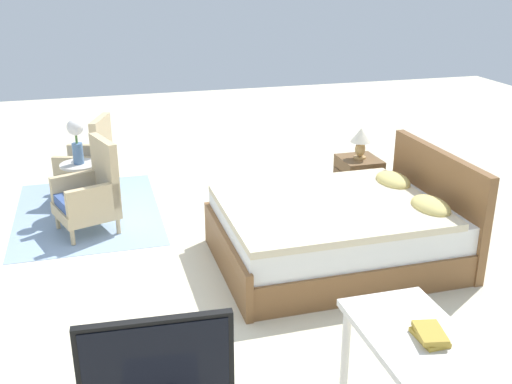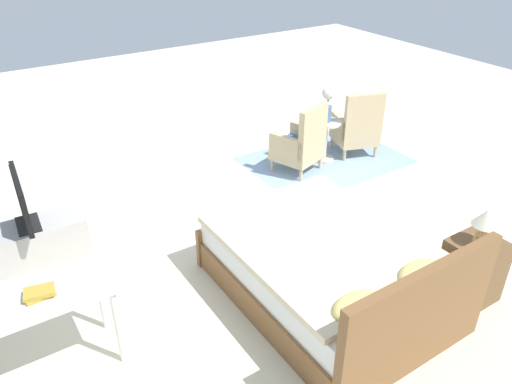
{
  "view_description": "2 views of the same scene",
  "coord_description": "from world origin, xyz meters",
  "px_view_note": "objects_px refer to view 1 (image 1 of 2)",
  "views": [
    {
      "loc": [
        4.39,
        -0.92,
        2.52
      ],
      "look_at": [
        0.05,
        0.29,
        0.8
      ],
      "focal_mm": 42.0,
      "sensor_mm": 36.0,
      "label": 1
    },
    {
      "loc": [
        2.31,
        3.61,
        3.06
      ],
      "look_at": [
        0.2,
        0.32,
        0.81
      ],
      "focal_mm": 35.0,
      "sensor_mm": 36.0,
      "label": 2
    }
  ],
  "objects_px": {
    "bed": "(340,231)",
    "vanity_desk": "(423,362)",
    "flower_vase": "(76,137)",
    "armchair_by_window_right": "(91,195)",
    "tv_flatscreen": "(157,364)",
    "table_lamp": "(361,139)",
    "nightstand": "(358,184)",
    "armchair_by_window_left": "(89,165)",
    "book_stack": "(430,335)",
    "side_table": "(81,182)"
  },
  "relations": [
    {
      "from": "vanity_desk",
      "to": "flower_vase",
      "type": "bearing_deg",
      "value": -157.22
    },
    {
      "from": "bed",
      "to": "vanity_desk",
      "type": "height_order",
      "value": "bed"
    },
    {
      "from": "armchair_by_window_left",
      "to": "armchair_by_window_right",
      "type": "xyz_separation_m",
      "value": [
        0.97,
        -0.0,
        0.0
      ]
    },
    {
      "from": "bed",
      "to": "flower_vase",
      "type": "distance_m",
      "value": 2.89
    },
    {
      "from": "armchair_by_window_left",
      "to": "tv_flatscreen",
      "type": "relative_size",
      "value": 1.25
    },
    {
      "from": "tv_flatscreen",
      "to": "side_table",
      "type": "bearing_deg",
      "value": -174.55
    },
    {
      "from": "tv_flatscreen",
      "to": "book_stack",
      "type": "relative_size",
      "value": 3.31
    },
    {
      "from": "table_lamp",
      "to": "nightstand",
      "type": "bearing_deg",
      "value": -90.0
    },
    {
      "from": "table_lamp",
      "to": "tv_flatscreen",
      "type": "distance_m",
      "value": 4.01
    },
    {
      "from": "nightstand",
      "to": "vanity_desk",
      "type": "xyz_separation_m",
      "value": [
        3.31,
        -1.17,
        0.33
      ]
    },
    {
      "from": "tv_flatscreen",
      "to": "flower_vase",
      "type": "bearing_deg",
      "value": -174.55
    },
    {
      "from": "armchair_by_window_right",
      "to": "vanity_desk",
      "type": "bearing_deg",
      "value": 24.32
    },
    {
      "from": "bed",
      "to": "armchair_by_window_right",
      "type": "relative_size",
      "value": 2.25
    },
    {
      "from": "tv_flatscreen",
      "to": "nightstand",
      "type": "bearing_deg",
      "value": 141.52
    },
    {
      "from": "bed",
      "to": "side_table",
      "type": "relative_size",
      "value": 3.7
    },
    {
      "from": "bed",
      "to": "nightstand",
      "type": "relative_size",
      "value": 3.5
    },
    {
      "from": "table_lamp",
      "to": "tv_flatscreen",
      "type": "bearing_deg",
      "value": -38.48
    },
    {
      "from": "armchair_by_window_left",
      "to": "table_lamp",
      "type": "relative_size",
      "value": 2.79
    },
    {
      "from": "armchair_by_window_right",
      "to": "book_stack",
      "type": "distance_m",
      "value": 3.89
    },
    {
      "from": "bed",
      "to": "table_lamp",
      "type": "distance_m",
      "value": 1.35
    },
    {
      "from": "bed",
      "to": "armchair_by_window_left",
      "type": "bearing_deg",
      "value": -136.81
    },
    {
      "from": "armchair_by_window_right",
      "to": "side_table",
      "type": "distance_m",
      "value": 0.5
    },
    {
      "from": "side_table",
      "to": "armchair_by_window_right",
      "type": "bearing_deg",
      "value": 10.57
    },
    {
      "from": "bed",
      "to": "tv_flatscreen",
      "type": "bearing_deg",
      "value": -41.54
    },
    {
      "from": "table_lamp",
      "to": "tv_flatscreen",
      "type": "relative_size",
      "value": 0.45
    },
    {
      "from": "nightstand",
      "to": "tv_flatscreen",
      "type": "relative_size",
      "value": 0.8
    },
    {
      "from": "nightstand",
      "to": "tv_flatscreen",
      "type": "xyz_separation_m",
      "value": [
        3.14,
        -2.5,
        0.46
      ]
    },
    {
      "from": "flower_vase",
      "to": "tv_flatscreen",
      "type": "height_order",
      "value": "flower_vase"
    },
    {
      "from": "armchair_by_window_left",
      "to": "nightstand",
      "type": "relative_size",
      "value": 1.55
    },
    {
      "from": "bed",
      "to": "table_lamp",
      "type": "height_order",
      "value": "bed"
    },
    {
      "from": "armchair_by_window_right",
      "to": "book_stack",
      "type": "bearing_deg",
      "value": 25.07
    },
    {
      "from": "book_stack",
      "to": "flower_vase",
      "type": "bearing_deg",
      "value": -156.56
    },
    {
      "from": "side_table",
      "to": "nightstand",
      "type": "height_order",
      "value": "nightstand"
    },
    {
      "from": "nightstand",
      "to": "side_table",
      "type": "bearing_deg",
      "value": -103.97
    },
    {
      "from": "flower_vase",
      "to": "bed",
      "type": "bearing_deg",
      "value": 51.27
    },
    {
      "from": "armchair_by_window_right",
      "to": "tv_flatscreen",
      "type": "xyz_separation_m",
      "value": [
        3.37,
        0.28,
        0.38
      ]
    },
    {
      "from": "nightstand",
      "to": "vanity_desk",
      "type": "bearing_deg",
      "value": -19.52
    },
    {
      "from": "bed",
      "to": "flower_vase",
      "type": "relative_size",
      "value": 4.34
    },
    {
      "from": "bed",
      "to": "vanity_desk",
      "type": "distance_m",
      "value": 2.33
    },
    {
      "from": "side_table",
      "to": "flower_vase",
      "type": "height_order",
      "value": "flower_vase"
    },
    {
      "from": "armchair_by_window_left",
      "to": "side_table",
      "type": "bearing_deg",
      "value": -10.57
    },
    {
      "from": "flower_vase",
      "to": "tv_flatscreen",
      "type": "relative_size",
      "value": 0.65
    },
    {
      "from": "armchair_by_window_left",
      "to": "side_table",
      "type": "distance_m",
      "value": 0.5
    },
    {
      "from": "nightstand",
      "to": "flower_vase",
      "type": "bearing_deg",
      "value": -103.97
    },
    {
      "from": "armchair_by_window_left",
      "to": "table_lamp",
      "type": "bearing_deg",
      "value": 66.64
    },
    {
      "from": "nightstand",
      "to": "vanity_desk",
      "type": "relative_size",
      "value": 0.57
    },
    {
      "from": "armchair_by_window_right",
      "to": "nightstand",
      "type": "bearing_deg",
      "value": 85.32
    },
    {
      "from": "bed",
      "to": "tv_flatscreen",
      "type": "distance_m",
      "value": 2.82
    },
    {
      "from": "armchair_by_window_right",
      "to": "vanity_desk",
      "type": "xyz_separation_m",
      "value": [
        3.54,
        1.6,
        0.24
      ]
    },
    {
      "from": "bed",
      "to": "side_table",
      "type": "xyz_separation_m",
      "value": [
        -1.77,
        -2.21,
        0.05
      ]
    }
  ]
}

